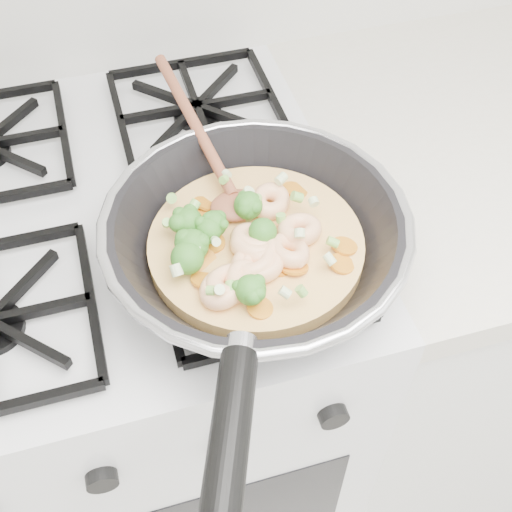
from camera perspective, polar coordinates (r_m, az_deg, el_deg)
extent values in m
cube|color=silver|center=(1.24, -8.86, -10.60)|extent=(0.60, 0.60, 0.90)
cube|color=black|center=(0.87, -12.48, 4.48)|extent=(0.56, 0.56, 0.02)
torus|color=silver|center=(0.72, 0.00, 2.86)|extent=(0.35, 0.35, 0.01)
cylinder|color=black|center=(0.58, -2.37, -15.97)|extent=(0.10, 0.18, 0.04)
cylinder|color=#F4C06A|center=(0.75, 0.00, 0.83)|extent=(0.24, 0.24, 0.02)
ellipsoid|color=#955036|center=(0.77, -1.59, 4.36)|extent=(0.06, 0.07, 0.02)
cylinder|color=#955036|center=(0.84, -5.29, 11.24)|extent=(0.05, 0.24, 0.05)
torus|color=#FFC996|center=(0.72, 2.81, 0.45)|extent=(0.07, 0.06, 0.03)
torus|color=#FFC996|center=(0.77, 1.21, 4.68)|extent=(0.08, 0.08, 0.03)
torus|color=#FFC996|center=(0.71, 0.42, -0.81)|extent=(0.06, 0.06, 0.02)
torus|color=#FFC996|center=(0.74, 3.71, 2.22)|extent=(0.06, 0.06, 0.03)
torus|color=#FFC996|center=(0.70, -2.16, -2.38)|extent=(0.07, 0.07, 0.03)
torus|color=#FFC996|center=(0.72, 0.25, 0.57)|extent=(0.07, 0.07, 0.02)
torus|color=#FFC996|center=(0.73, -0.18, 0.87)|extent=(0.08, 0.08, 0.03)
torus|color=#FFC996|center=(0.69, -2.83, -2.73)|extent=(0.08, 0.08, 0.03)
torus|color=#FFC996|center=(0.73, -0.24, 1.36)|extent=(0.08, 0.08, 0.03)
torus|color=#FFC996|center=(0.71, -0.17, -0.55)|extent=(0.08, 0.08, 0.03)
torus|color=#FFC996|center=(0.70, -0.97, -2.02)|extent=(0.06, 0.06, 0.03)
ellipsoid|color=#40862B|center=(0.68, -0.47, -2.90)|extent=(0.04, 0.04, 0.03)
ellipsoid|color=#40862B|center=(0.72, -5.46, 0.92)|extent=(0.05, 0.05, 0.04)
ellipsoid|color=#40862B|center=(0.75, -0.67, 4.34)|extent=(0.04, 0.04, 0.03)
ellipsoid|color=#40862B|center=(0.74, -5.84, 2.91)|extent=(0.04, 0.04, 0.03)
ellipsoid|color=#40862B|center=(0.73, -4.07, 2.25)|extent=(0.04, 0.04, 0.03)
ellipsoid|color=#40862B|center=(0.71, -5.87, -0.17)|extent=(0.05, 0.05, 0.04)
ellipsoid|color=#40862B|center=(0.74, -3.64, 2.76)|extent=(0.04, 0.04, 0.03)
ellipsoid|color=#40862B|center=(0.73, 0.57, 2.06)|extent=(0.04, 0.04, 0.03)
cylinder|color=orange|center=(0.73, 3.32, 0.01)|extent=(0.04, 0.04, 0.01)
cylinder|color=orange|center=(0.80, 3.35, 5.66)|extent=(0.04, 0.04, 0.01)
cylinder|color=orange|center=(0.73, -4.46, -0.34)|extent=(0.04, 0.04, 0.01)
cylinder|color=orange|center=(0.72, 1.88, -0.70)|extent=(0.04, 0.04, 0.02)
cylinder|color=orange|center=(0.74, 7.55, 0.85)|extent=(0.04, 0.04, 0.01)
cylinder|color=orange|center=(0.73, 7.31, -0.67)|extent=(0.04, 0.04, 0.01)
cylinder|color=orange|center=(0.69, 0.34, -4.45)|extent=(0.04, 0.04, 0.00)
cylinder|color=orange|center=(0.74, -3.79, 1.13)|extent=(0.03, 0.03, 0.00)
cylinder|color=orange|center=(0.75, 4.01, 2.15)|extent=(0.03, 0.04, 0.01)
cylinder|color=orange|center=(0.72, 3.25, -0.95)|extent=(0.04, 0.04, 0.01)
cylinder|color=orange|center=(0.71, -4.25, -1.96)|extent=(0.04, 0.04, 0.01)
cylinder|color=orange|center=(0.78, -4.29, 4.46)|extent=(0.04, 0.04, 0.01)
cylinder|color=orange|center=(0.77, -4.70, 3.63)|extent=(0.05, 0.05, 0.01)
cylinder|color=#82C44E|center=(0.74, -7.63, 2.82)|extent=(0.01, 0.01, 0.01)
cylinder|color=beige|center=(0.72, 3.74, 1.94)|extent=(0.01, 0.01, 0.01)
cylinder|color=beige|center=(0.71, 6.30, -0.26)|extent=(0.01, 0.01, 0.01)
cylinder|color=#82C44E|center=(0.76, 3.51, 5.05)|extent=(0.01, 0.01, 0.01)
cylinder|color=#82C44E|center=(0.68, -3.85, -2.96)|extent=(0.01, 0.01, 0.01)
cylinder|color=beige|center=(0.67, -3.15, -2.89)|extent=(0.01, 0.01, 0.01)
cylinder|color=beige|center=(0.78, -2.52, 6.98)|extent=(0.01, 0.01, 0.01)
cylinder|color=#82C44E|center=(0.78, -2.76, 6.52)|extent=(0.01, 0.01, 0.01)
cylinder|color=#82C44E|center=(0.71, -5.16, 0.30)|extent=(0.01, 0.01, 0.01)
cylinder|color=#82C44E|center=(0.72, 6.56, 1.18)|extent=(0.01, 0.01, 0.01)
cylinder|color=beige|center=(0.77, 2.16, 6.60)|extent=(0.01, 0.01, 0.01)
cylinder|color=beige|center=(0.67, 2.48, -3.12)|extent=(0.01, 0.01, 0.01)
cylinder|color=#82C44E|center=(0.75, -5.28, 4.36)|extent=(0.01, 0.01, 0.01)
cylinder|color=#82C44E|center=(0.74, 2.14, 3.25)|extent=(0.01, 0.01, 0.01)
cylinder|color=beige|center=(0.70, -5.16, 0.48)|extent=(0.01, 0.01, 0.01)
cylinder|color=beige|center=(0.69, -6.80, -1.19)|extent=(0.01, 0.01, 0.01)
cylinder|color=#82C44E|center=(0.75, 0.08, 4.81)|extent=(0.01, 0.01, 0.01)
cylinder|color=#82C44E|center=(0.68, -2.15, -2.68)|extent=(0.01, 0.01, 0.01)
cylinder|color=beige|center=(0.76, -0.74, 5.36)|extent=(0.01, 0.01, 0.01)
cylinder|color=beige|center=(0.71, -3.47, 1.27)|extent=(0.01, 0.01, 0.01)
cylinder|color=beige|center=(0.75, 4.94, 4.63)|extent=(0.01, 0.01, 0.01)
cylinder|color=#82C44E|center=(0.77, -7.21, 4.92)|extent=(0.01, 0.01, 0.01)
cylinder|color=#82C44E|center=(0.68, 3.90, -3.01)|extent=(0.01, 0.01, 0.01)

